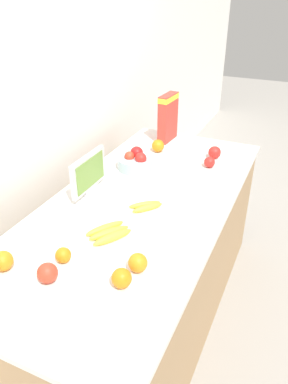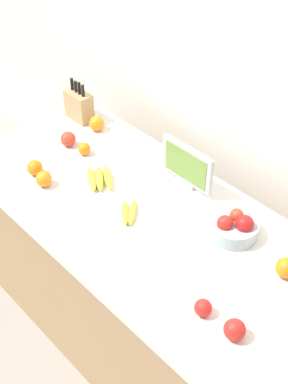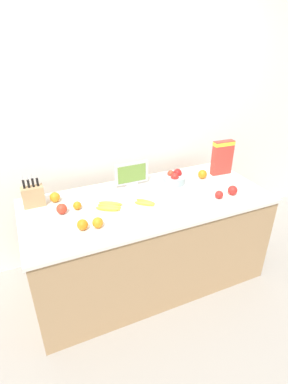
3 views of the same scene
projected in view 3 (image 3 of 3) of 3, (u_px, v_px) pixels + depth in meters
ground_plane at (148, 276)px, 2.94m from camera, size 14.00×14.00×0.00m
wall_back at (119, 129)px, 2.87m from camera, size 9.00×0.06×2.60m
counter at (148, 241)px, 2.74m from camera, size 2.08×0.92×0.87m
knife_block at (33, 196)px, 2.41m from camera, size 0.17×0.09×0.28m
small_monitor at (132, 174)px, 2.70m from camera, size 0.31×0.03×0.23m
cereal_box at (222, 156)px, 2.91m from camera, size 0.21×0.08×0.34m
fruit_bowl at (174, 178)px, 2.80m from camera, size 0.22×0.22×0.13m
banana_bunch_left at (109, 206)px, 2.40m from camera, size 0.23×0.20×0.04m
banana_bunch_right at (145, 202)px, 2.46m from camera, size 0.17×0.17×0.03m
apple_by_knife_block at (62, 209)px, 2.32m from camera, size 0.08×0.08×0.08m
apple_rear at (233, 190)px, 2.59m from camera, size 0.08×0.08×0.08m
apple_leftmost at (219, 195)px, 2.54m from camera, size 0.07×0.07×0.07m
orange_front_center at (98, 223)px, 2.16m from camera, size 0.08×0.08×0.08m
orange_mid_left at (55, 197)px, 2.48m from camera, size 0.09×0.09×0.09m
orange_by_cereal at (82, 225)px, 2.13m from camera, size 0.08×0.08×0.08m
orange_front_left at (202, 174)px, 2.88m from camera, size 0.09×0.09×0.09m
orange_mid_right at (77, 206)px, 2.38m from camera, size 0.07×0.07×0.07m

